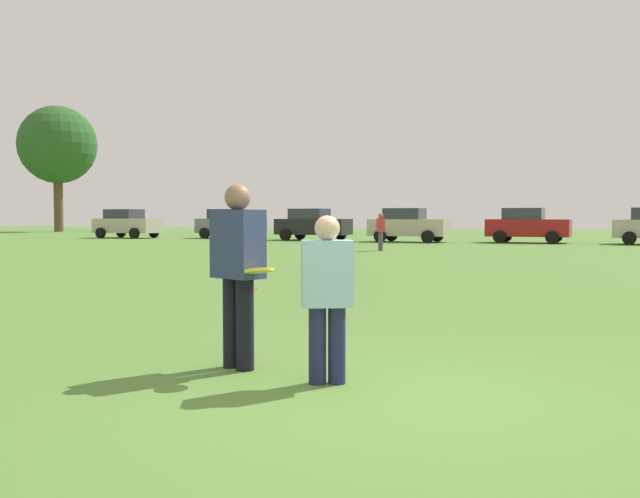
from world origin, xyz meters
TOP-DOWN VIEW (x-y plane):
  - ground_plane at (0.00, 0.00)m, footprint 142.72×142.72m
  - player_thrower at (-1.68, 0.57)m, footprint 0.56×0.45m
  - player_defender at (-0.69, 0.29)m, footprint 0.50×0.41m
  - frisbee at (-1.37, 0.38)m, footprint 0.28×0.27m
  - traffic_cone at (-4.78, 7.09)m, footprint 0.32×0.32m
  - parked_car_near_left at (-26.12, 33.40)m, footprint 4.29×2.40m
  - parked_car_mid_left at (-19.63, 35.05)m, footprint 4.29×2.40m
  - parked_car_center at (-13.51, 33.49)m, footprint 4.29×2.40m
  - parked_car_mid_right at (-7.72, 32.77)m, footprint 4.29×2.40m
  - parked_car_near_right at (-1.60, 33.79)m, footprint 4.29×2.40m
  - bystander_sideline_watcher at (-6.50, 22.89)m, footprint 0.43×0.49m
  - tree_west_oak at (-42.03, 45.99)m, footprint 6.73×6.73m

SIDE VIEW (x-z plane):
  - ground_plane at x=0.00m, z-range 0.00..0.00m
  - traffic_cone at x=-4.78m, z-range -0.01..0.47m
  - player_defender at x=-0.69m, z-range 0.08..1.53m
  - bystander_sideline_watcher at x=-6.50m, z-range 0.10..1.63m
  - parked_car_near_left at x=-26.12m, z-range 0.01..1.83m
  - parked_car_mid_left at x=-19.63m, z-range 0.01..1.83m
  - parked_car_center at x=-13.51m, z-range 0.01..1.83m
  - parked_car_mid_right at x=-7.72m, z-range 0.01..1.83m
  - parked_car_near_right at x=-1.60m, z-range 0.01..1.83m
  - frisbee at x=-1.37m, z-range 0.90..1.00m
  - player_thrower at x=-1.68m, z-range 0.11..1.85m
  - tree_west_oak at x=-42.03m, z-range 2.05..12.99m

